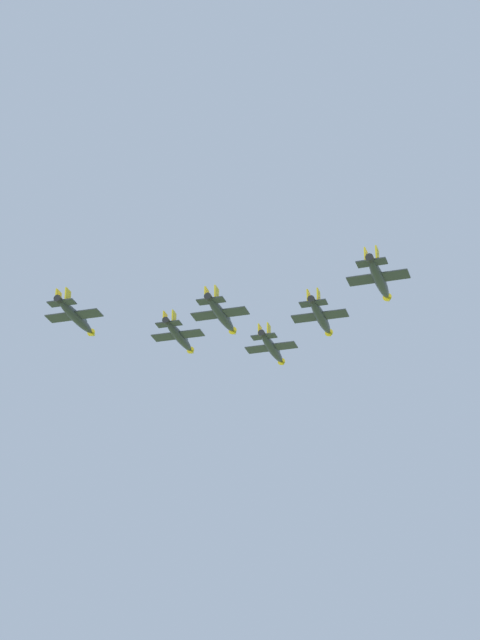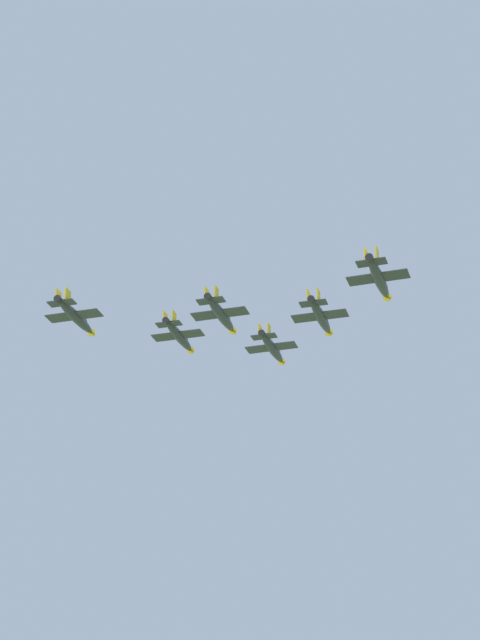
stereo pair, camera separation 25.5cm
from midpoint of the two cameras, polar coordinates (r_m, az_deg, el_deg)
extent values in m
ellipsoid|color=#2D3338|center=(221.20, 1.70, -1.46)|extent=(14.09, 5.82, 1.82)
cone|color=gold|center=(228.20, 2.24, -2.22)|extent=(2.19, 2.01, 1.55)
ellipsoid|color=#334751|center=(224.23, 1.91, -1.61)|extent=(2.72, 2.01, 1.06)
cube|color=#2D3338|center=(220.54, 1.65, -1.41)|extent=(6.01, 10.62, 0.18)
cube|color=gold|center=(221.71, 0.52, -1.54)|extent=(2.99, 1.52, 0.22)
cube|color=gold|center=(219.49, 2.79, -1.26)|extent=(2.99, 1.52, 0.22)
cube|color=#2D3338|center=(215.97, 1.27, -0.85)|extent=(3.53, 5.29, 0.18)
cube|color=gold|center=(216.99, 1.06, -0.60)|extent=(2.01, 0.82, 2.63)
cube|color=gold|center=(216.54, 1.52, -0.54)|extent=(2.01, 0.82, 2.63)
cylinder|color=black|center=(214.62, 1.16, -0.69)|extent=(1.34, 1.51, 1.27)
ellipsoid|color=#2D3338|center=(210.09, -3.10, -0.84)|extent=(13.57, 5.42, 1.75)
cone|color=gold|center=(216.62, -2.44, -1.64)|extent=(2.09, 1.91, 1.49)
ellipsoid|color=#334751|center=(212.93, -2.83, -1.00)|extent=(2.60, 1.90, 1.02)
cube|color=#2D3338|center=(209.46, -3.16, -0.79)|extent=(5.66, 10.20, 0.18)
cube|color=gold|center=(210.88, -4.28, -0.92)|extent=(2.88, 1.42, 0.21)
cube|color=gold|center=(208.17, -2.02, -0.64)|extent=(2.88, 1.42, 0.21)
cube|color=#2D3338|center=(205.21, -3.62, -0.21)|extent=(3.34, 5.08, 0.18)
cube|color=gold|center=(206.25, -3.82, 0.05)|extent=(1.93, 0.76, 2.53)
cube|color=gold|center=(205.70, -3.36, 0.11)|extent=(1.93, 0.76, 2.53)
cylinder|color=black|center=(203.95, -3.76, -0.04)|extent=(1.27, 1.45, 1.23)
ellipsoid|color=#2D3338|center=(202.93, 4.19, 0.15)|extent=(14.16, 5.66, 1.83)
cone|color=gold|center=(209.97, 4.66, -0.74)|extent=(2.18, 1.99, 1.55)
ellipsoid|color=#334751|center=(205.99, 4.37, -0.04)|extent=(2.72, 1.99, 1.07)
cube|color=#2D3338|center=(202.26, 4.14, 0.20)|extent=(5.91, 10.65, 0.18)
cube|color=gold|center=(203.18, 2.89, 0.06)|extent=(3.00, 1.49, 0.22)
cube|color=gold|center=(201.48, 5.41, 0.37)|extent=(3.00, 1.49, 0.22)
cube|color=#2D3338|center=(197.67, 3.81, 0.86)|extent=(3.48, 5.30, 0.18)
cube|color=gold|center=(198.68, 3.56, 1.13)|extent=(2.02, 0.79, 2.64)
cube|color=gold|center=(198.33, 4.07, 1.20)|extent=(2.02, 0.79, 2.64)
cylinder|color=black|center=(196.32, 3.71, 1.05)|extent=(1.33, 1.51, 1.28)
ellipsoid|color=#2D3338|center=(201.13, -8.36, 0.16)|extent=(14.02, 5.60, 1.81)
cone|color=gold|center=(207.57, -7.48, -0.73)|extent=(2.16, 1.97, 1.54)
ellipsoid|color=#334751|center=(203.95, -8.00, -0.03)|extent=(2.69, 1.97, 1.05)
cube|color=#2D3338|center=(200.52, -8.45, 0.21)|extent=(5.85, 10.54, 0.18)
cube|color=gold|center=(202.36, -9.61, 0.07)|extent=(2.97, 1.47, 0.22)
cube|color=gold|center=(198.80, -7.26, 0.39)|extent=(2.97, 1.47, 0.22)
cube|color=#2D3338|center=(196.34, -9.06, 0.86)|extent=(3.45, 5.24, 0.18)
cube|color=gold|center=(197.50, -9.24, 1.14)|extent=(2.00, 0.78, 2.61)
cube|color=gold|center=(196.78, -8.76, 1.21)|extent=(2.00, 0.78, 2.61)
cylinder|color=black|center=(195.11, -9.25, 1.05)|extent=(1.31, 1.49, 1.27)
ellipsoid|color=#2D3338|center=(185.36, 7.16, 2.10)|extent=(14.18, 6.00, 1.84)
cone|color=gold|center=(192.38, 7.62, 1.06)|extent=(2.22, 2.04, 1.56)
ellipsoid|color=#334751|center=(188.43, 7.33, 1.87)|extent=(2.75, 2.04, 1.07)
cube|color=#2D3338|center=(184.69, 7.11, 2.17)|extent=(6.15, 10.71, 0.18)
cube|color=gold|center=(185.46, 5.72, 1.99)|extent=(3.02, 1.55, 0.22)
cube|color=gold|center=(184.07, 8.51, 2.38)|extent=(3.02, 1.55, 0.22)
cube|color=#2D3338|center=(180.13, 6.78, 2.93)|extent=(3.60, 5.34, 0.18)
cube|color=gold|center=(181.14, 6.49, 3.22)|extent=(2.02, 0.84, 2.65)
cube|color=gold|center=(180.86, 7.06, 3.30)|extent=(2.02, 0.84, 2.65)
cylinder|color=black|center=(178.78, 6.68, 3.16)|extent=(1.36, 1.53, 1.28)
ellipsoid|color=#2D3338|center=(190.10, -0.93, 0.26)|extent=(13.50, 5.45, 1.74)
cone|color=gold|center=(196.63, -0.27, -0.64)|extent=(2.09, 1.91, 1.48)
ellipsoid|color=#334751|center=(192.95, -0.66, 0.07)|extent=(2.60, 1.90, 1.02)
cube|color=#2D3338|center=(189.48, -0.99, 0.32)|extent=(5.67, 10.16, 0.17)
cube|color=gold|center=(190.75, -2.24, 0.17)|extent=(2.87, 1.43, 0.21)
cube|color=gold|center=(188.35, 0.27, 0.50)|extent=(2.87, 1.43, 0.21)
cube|color=#2D3338|center=(185.23, -1.46, 0.99)|extent=(3.34, 5.06, 0.17)
cube|color=gold|center=(186.27, -1.69, 1.27)|extent=(1.92, 0.76, 2.52)
cube|color=gold|center=(185.78, -1.18, 1.33)|extent=(1.92, 0.76, 2.52)
cylinder|color=black|center=(183.98, -1.60, 1.18)|extent=(1.27, 1.44, 1.22)
camera|label=1|loc=(0.13, -89.96, -0.02)|focal=62.60mm
camera|label=2|loc=(0.13, 90.04, 0.02)|focal=62.60mm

